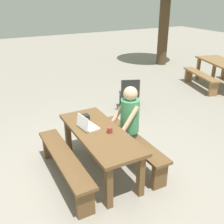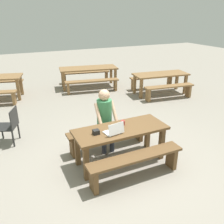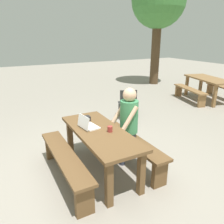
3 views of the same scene
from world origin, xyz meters
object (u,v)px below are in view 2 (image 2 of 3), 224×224
laptop (114,131)px  picnic_table_front (121,134)px  plastic_chair (9,125)px  person_seated (105,115)px  coffee_mug (123,123)px  picnic_table_mid (161,77)px  small_pouch (96,132)px  picnic_table_distant (88,70)px

laptop → picnic_table_front: bearing=-155.5°
picnic_table_front → plastic_chair: (-1.88, 1.70, -0.17)m
picnic_table_front → plastic_chair: plastic_chair is taller
laptop → plastic_chair: laptop is taller
picnic_table_front → person_seated: person_seated is taller
plastic_chair → coffee_mug: bearing=74.4°
picnic_table_mid → person_seated: bearing=-133.7°
laptop → plastic_chair: bearing=-55.4°
small_pouch → coffee_mug: (0.61, 0.14, 0.00)m
small_pouch → plastic_chair: size_ratio=0.14×
picnic_table_front → picnic_table_distant: (1.22, 5.10, 0.06)m
laptop → picnic_table_distant: size_ratio=0.15×
picnic_table_front → picnic_table_distant: size_ratio=0.77×
small_pouch → coffee_mug: coffee_mug is taller
picnic_table_mid → picnic_table_distant: (-2.03, 1.87, 0.04)m
picnic_table_mid → laptop: bearing=-128.3°
small_pouch → picnic_table_mid: (3.75, 3.24, -0.14)m
small_pouch → person_seated: bearing=53.3°
picnic_table_front → laptop: bearing=-147.3°
picnic_table_distant → picnic_table_front: bearing=-93.4°
small_pouch → picnic_table_distant: 5.39m
picnic_table_front → person_seated: bearing=97.8°
coffee_mug → picnic_table_mid: coffee_mug is taller
small_pouch → coffee_mug: 0.63m
small_pouch → plastic_chair: bearing=128.9°
plastic_chair → picnic_table_mid: size_ratio=0.41×
picnic_table_front → picnic_table_distant: 5.24m
person_seated → plastic_chair: bearing=147.6°
coffee_mug → picnic_table_mid: bearing=44.7°
person_seated → plastic_chair: (-1.81, 1.14, -0.35)m
picnic_table_front → coffee_mug: 0.23m
person_seated → plastic_chair: size_ratio=1.63×
picnic_table_front → small_pouch: 0.53m
laptop → picnic_table_mid: bearing=-143.9°
person_seated → picnic_table_mid: person_seated is taller
coffee_mug → picnic_table_mid: size_ratio=0.04×
coffee_mug → picnic_table_mid: 4.41m
plastic_chair → picnic_table_distant: (3.10, 3.40, 0.23)m
coffee_mug → picnic_table_mid: (3.13, 3.10, -0.15)m
coffee_mug → person_seated: 0.47m
small_pouch → picnic_table_distant: bearing=71.4°
small_pouch → person_seated: 0.71m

